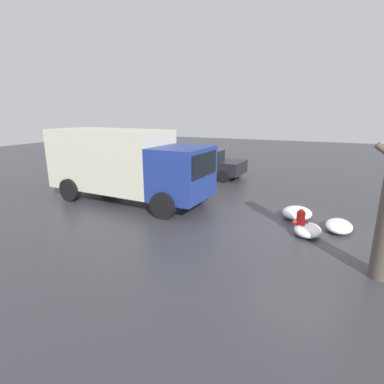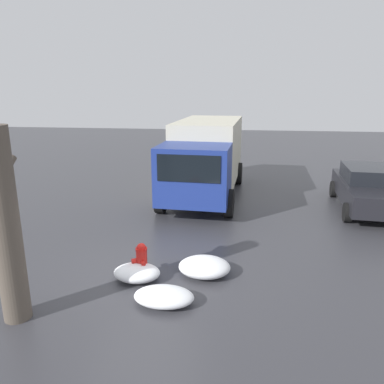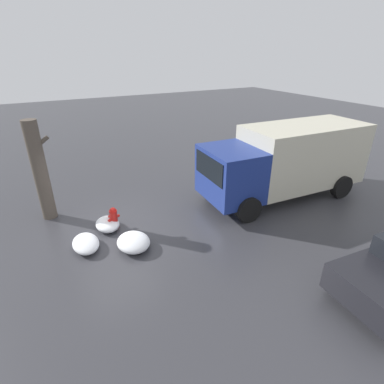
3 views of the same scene
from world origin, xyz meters
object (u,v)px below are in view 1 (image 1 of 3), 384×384
Objects in this scene: parked_car at (205,163)px; delivery_truck at (125,163)px; pedestrian at (161,182)px.

delivery_truck is at bearing -7.00° from parked_car.
delivery_truck is 1.56× the size of parked_car.
pedestrian is 5.55m from parked_car.
parked_car is at bearing -78.70° from pedestrian.
pedestrian is 0.39× the size of parked_car.
pedestrian reaches higher than parked_car.
pedestrian is at bearing 9.30° from parked_car.
pedestrian is at bearing 93.88° from delivery_truck.
delivery_truck is 5.72m from parked_car.
parked_car is (-1.14, -5.55, -0.78)m from delivery_truck.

